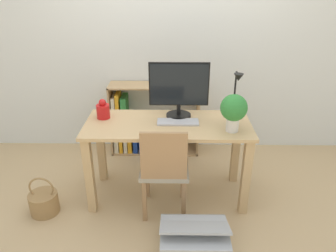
{
  "coord_description": "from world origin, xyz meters",
  "views": [
    {
      "loc": [
        0.04,
        -2.54,
        1.91
      ],
      "look_at": [
        0.0,
        0.1,
        0.67
      ],
      "focal_mm": 35.0,
      "sensor_mm": 36.0,
      "label": 1
    }
  ],
  "objects_px": {
    "monitor": "(179,87)",
    "potted_plant": "(234,110)",
    "keyboard": "(178,122)",
    "vase": "(103,110)",
    "chair": "(164,168)",
    "storage_box": "(194,242)",
    "desk_lamp": "(236,92)",
    "bookshelf": "(139,123)",
    "basket": "(44,202)"
  },
  "relations": [
    {
      "from": "keyboard",
      "to": "vase",
      "type": "height_order",
      "value": "vase"
    },
    {
      "from": "vase",
      "to": "bookshelf",
      "type": "height_order",
      "value": "vase"
    },
    {
      "from": "keyboard",
      "to": "desk_lamp",
      "type": "xyz_separation_m",
      "value": [
        0.48,
        0.05,
        0.26
      ]
    },
    {
      "from": "bookshelf",
      "to": "basket",
      "type": "xyz_separation_m",
      "value": [
        -0.73,
        -1.11,
        -0.24
      ]
    },
    {
      "from": "desk_lamp",
      "to": "chair",
      "type": "height_order",
      "value": "desk_lamp"
    },
    {
      "from": "keyboard",
      "to": "bookshelf",
      "type": "distance_m",
      "value": 1.02
    },
    {
      "from": "potted_plant",
      "to": "basket",
      "type": "relative_size",
      "value": 0.87
    },
    {
      "from": "keyboard",
      "to": "vase",
      "type": "bearing_deg",
      "value": 171.49
    },
    {
      "from": "keyboard",
      "to": "bookshelf",
      "type": "height_order",
      "value": "bookshelf"
    },
    {
      "from": "chair",
      "to": "basket",
      "type": "relative_size",
      "value": 2.36
    },
    {
      "from": "potted_plant",
      "to": "vase",
      "type": "bearing_deg",
      "value": 167.37
    },
    {
      "from": "keyboard",
      "to": "storage_box",
      "type": "distance_m",
      "value": 0.98
    },
    {
      "from": "vase",
      "to": "bookshelf",
      "type": "xyz_separation_m",
      "value": [
        0.23,
        0.73,
        -0.46
      ]
    },
    {
      "from": "monitor",
      "to": "basket",
      "type": "xyz_separation_m",
      "value": [
        -1.17,
        -0.43,
        -0.91
      ]
    },
    {
      "from": "monitor",
      "to": "potted_plant",
      "type": "xyz_separation_m",
      "value": [
        0.43,
        -0.3,
        -0.08
      ]
    },
    {
      "from": "potted_plant",
      "to": "bookshelf",
      "type": "xyz_separation_m",
      "value": [
        -0.87,
        0.98,
        -0.58
      ]
    },
    {
      "from": "desk_lamp",
      "to": "storage_box",
      "type": "xyz_separation_m",
      "value": [
        -0.36,
        -0.78,
        -0.89
      ]
    },
    {
      "from": "vase",
      "to": "monitor",
      "type": "bearing_deg",
      "value": 4.7
    },
    {
      "from": "monitor",
      "to": "keyboard",
      "type": "distance_m",
      "value": 0.3
    },
    {
      "from": "potted_plant",
      "to": "basket",
      "type": "xyz_separation_m",
      "value": [
        -1.6,
        -0.13,
        -0.82
      ]
    },
    {
      "from": "monitor",
      "to": "keyboard",
      "type": "xyz_separation_m",
      "value": [
        -0.01,
        -0.15,
        -0.26
      ]
    },
    {
      "from": "bookshelf",
      "to": "storage_box",
      "type": "bearing_deg",
      "value": -70.76
    },
    {
      "from": "desk_lamp",
      "to": "storage_box",
      "type": "relative_size",
      "value": 0.86
    },
    {
      "from": "keyboard",
      "to": "bookshelf",
      "type": "relative_size",
      "value": 0.36
    },
    {
      "from": "keyboard",
      "to": "storage_box",
      "type": "xyz_separation_m",
      "value": [
        0.12,
        -0.74,
        -0.63
      ]
    },
    {
      "from": "vase",
      "to": "desk_lamp",
      "type": "bearing_deg",
      "value": -2.62
    },
    {
      "from": "monitor",
      "to": "desk_lamp",
      "type": "distance_m",
      "value": 0.49
    },
    {
      "from": "desk_lamp",
      "to": "storage_box",
      "type": "bearing_deg",
      "value": -114.93
    },
    {
      "from": "monitor",
      "to": "desk_lamp",
      "type": "height_order",
      "value": "monitor"
    },
    {
      "from": "monitor",
      "to": "potted_plant",
      "type": "distance_m",
      "value": 0.53
    },
    {
      "from": "vase",
      "to": "potted_plant",
      "type": "xyz_separation_m",
      "value": [
        1.1,
        -0.25,
        0.11
      ]
    },
    {
      "from": "bookshelf",
      "to": "vase",
      "type": "bearing_deg",
      "value": -107.38
    },
    {
      "from": "monitor",
      "to": "storage_box",
      "type": "relative_size",
      "value": 1.03
    },
    {
      "from": "keyboard",
      "to": "bookshelf",
      "type": "xyz_separation_m",
      "value": [
        -0.43,
        0.83,
        -0.4
      ]
    },
    {
      "from": "potted_plant",
      "to": "bookshelf",
      "type": "distance_m",
      "value": 1.43
    },
    {
      "from": "desk_lamp",
      "to": "bookshelf",
      "type": "bearing_deg",
      "value": 139.22
    },
    {
      "from": "potted_plant",
      "to": "storage_box",
      "type": "relative_size",
      "value": 0.62
    },
    {
      "from": "chair",
      "to": "vase",
      "type": "bearing_deg",
      "value": 153.94
    },
    {
      "from": "bookshelf",
      "to": "basket",
      "type": "relative_size",
      "value": 2.77
    },
    {
      "from": "monitor",
      "to": "chair",
      "type": "bearing_deg",
      "value": -105.54
    },
    {
      "from": "keyboard",
      "to": "chair",
      "type": "xyz_separation_m",
      "value": [
        -0.11,
        -0.27,
        -0.29
      ]
    },
    {
      "from": "bookshelf",
      "to": "basket",
      "type": "bearing_deg",
      "value": -123.26
    },
    {
      "from": "desk_lamp",
      "to": "potted_plant",
      "type": "distance_m",
      "value": 0.21
    },
    {
      "from": "vase",
      "to": "basket",
      "type": "relative_size",
      "value": 0.49
    },
    {
      "from": "monitor",
      "to": "chair",
      "type": "height_order",
      "value": "monitor"
    },
    {
      "from": "keyboard",
      "to": "vase",
      "type": "distance_m",
      "value": 0.67
    },
    {
      "from": "potted_plant",
      "to": "basket",
      "type": "bearing_deg",
      "value": -175.18
    },
    {
      "from": "chair",
      "to": "bookshelf",
      "type": "xyz_separation_m",
      "value": [
        -0.32,
        1.11,
        -0.11
      ]
    },
    {
      "from": "chair",
      "to": "storage_box",
      "type": "height_order",
      "value": "chair"
    },
    {
      "from": "monitor",
      "to": "desk_lamp",
      "type": "bearing_deg",
      "value": -12.68
    }
  ]
}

